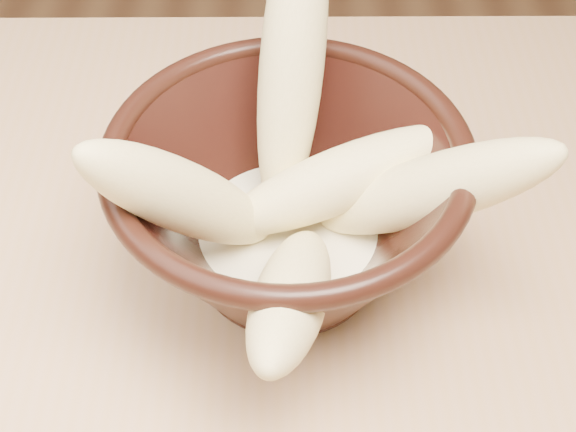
# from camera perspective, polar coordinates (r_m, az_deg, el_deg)

# --- Properties ---
(bowl) EXTENTS (0.23, 0.23, 0.12)m
(bowl) POSITION_cam_1_polar(r_m,az_deg,el_deg) (0.51, -0.00, 0.79)
(bowl) COLOR black
(bowl) RESTS_ON table
(milk_puddle) EXTENTS (0.13, 0.13, 0.02)m
(milk_puddle) POSITION_cam_1_polar(r_m,az_deg,el_deg) (0.53, 0.00, -1.42)
(milk_puddle) COLOR beige
(milk_puddle) RESTS_ON bowl
(banana_upright) EXTENTS (0.07, 0.15, 0.20)m
(banana_upright) POSITION_cam_1_polar(r_m,az_deg,el_deg) (0.52, 0.29, 10.89)
(banana_upright) COLOR #DFCD84
(banana_upright) RESTS_ON bowl
(banana_left) EXTENTS (0.14, 0.11, 0.15)m
(banana_left) POSITION_cam_1_polar(r_m,az_deg,el_deg) (0.47, -7.43, 1.35)
(banana_left) COLOR #DFCD84
(banana_left) RESTS_ON bowl
(banana_right) EXTENTS (0.17, 0.09, 0.14)m
(banana_right) POSITION_cam_1_polar(r_m,az_deg,el_deg) (0.49, 10.15, 1.87)
(banana_right) COLOR #DFCD84
(banana_right) RESTS_ON bowl
(banana_across) EXTENTS (0.17, 0.09, 0.07)m
(banana_across) POSITION_cam_1_polar(r_m,az_deg,el_deg) (0.51, 3.83, 2.60)
(banana_across) COLOR #DFCD84
(banana_across) RESTS_ON bowl
(banana_front) EXTENTS (0.07, 0.17, 0.11)m
(banana_front) POSITION_cam_1_polar(r_m,az_deg,el_deg) (0.45, 0.26, -5.66)
(banana_front) COLOR #DFCD84
(banana_front) RESTS_ON bowl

